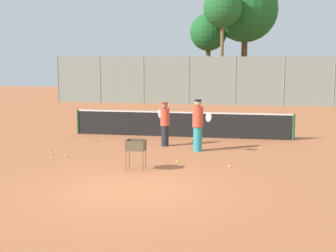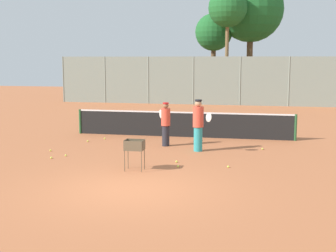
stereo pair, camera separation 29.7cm
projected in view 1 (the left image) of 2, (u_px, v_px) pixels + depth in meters
The scene contains 18 objects.
ground_plane at pixel (131, 190), 11.84m from camera, with size 80.00×80.00×0.00m, color #B7663D.
tennis_net at pixel (181, 124), 19.68m from camera, with size 9.30×0.10×1.07m.
back_fence at pixel (212, 81), 33.08m from camera, with size 23.28×0.08×3.41m.
tree_0 at pixel (208, 33), 37.03m from camera, with size 2.94×2.94×6.81m.
tree_1 at pixel (245, 10), 36.68m from camera, with size 5.12×5.12×9.64m.
tree_2 at pixel (223, 9), 33.82m from camera, with size 2.81×2.81×8.31m.
player_white_outfit at pixel (198, 124), 16.62m from camera, with size 0.76×0.71×1.85m.
player_red_cap at pixel (165, 123), 17.61m from camera, with size 0.59×0.78×1.65m.
ball_cart at pixel (136, 148), 13.75m from camera, with size 0.56×0.41×0.92m.
tennis_ball_0 at pixel (229, 166), 14.23m from camera, with size 0.07×0.07×0.07m, color #D1E54C.
tennis_ball_1 at pixel (65, 156), 15.79m from camera, with size 0.07×0.07×0.07m, color #D1E54C.
tennis_ball_2 at pixel (50, 151), 16.62m from camera, with size 0.07×0.07×0.07m, color #D1E54C.
tennis_ball_3 at pixel (51, 158), 15.40m from camera, with size 0.07×0.07×0.07m, color #D1E54C.
tennis_ball_4 at pixel (177, 161), 14.91m from camera, with size 0.07×0.07×0.07m, color #D1E54C.
tennis_ball_5 at pixel (179, 166), 14.25m from camera, with size 0.07×0.07×0.07m, color #D1E54C.
tennis_ball_6 at pixel (262, 149), 17.04m from camera, with size 0.07×0.07×0.07m, color #D1E54C.
tennis_ball_7 at pixel (86, 141), 18.49m from camera, with size 0.07×0.07×0.07m, color #D1E54C.
tennis_ball_8 at pixel (103, 139), 19.14m from camera, with size 0.07×0.07×0.07m, color #D1E54C.
Camera 1 is at (3.01, -11.12, 3.30)m, focal length 50.00 mm.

